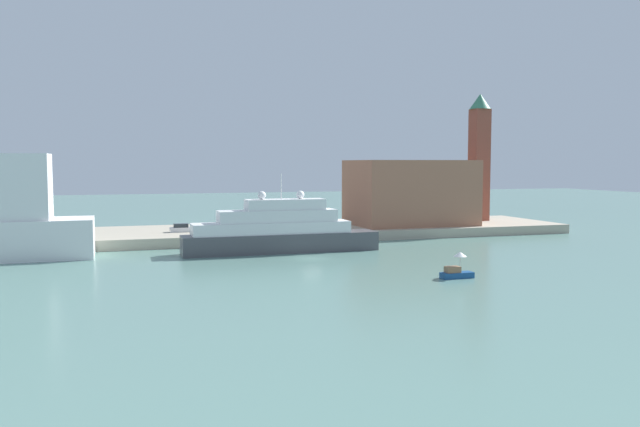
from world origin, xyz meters
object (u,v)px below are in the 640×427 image
Objects in this scene: harbor_building at (410,192)px; large_yacht at (279,231)px; person_figure at (211,229)px; small_motorboat at (457,270)px; bell_tower at (479,153)px; mooring_bollard at (302,231)px; parked_car at (182,228)px.

large_yacht is at bearing -148.73° from harbor_building.
harbor_building is 38.45m from person_figure.
small_motorboat is at bearing -109.22° from harbor_building.
harbor_building is 12.06× the size of person_figure.
bell_tower is (16.62, 3.36, 7.39)m from harbor_building.
bell_tower is 43.86m from mooring_bollard.
large_yacht is 52.38m from bell_tower.
mooring_bollard is (18.54, -7.88, -0.27)m from parked_car.
small_motorboat is at bearing -59.15° from parked_car.
large_yacht is 21.13m from parked_car.
person_figure is 14.80m from mooring_bollard.
person_figure is at bearing 118.97° from small_motorboat.
bell_tower is 60.15m from parked_car.
parked_car is at bearing 156.97° from mooring_bollard.
parked_car is at bearing -178.80° from harbor_building.
large_yacht is 30.43m from small_motorboat.
large_yacht reaches higher than mooring_bollard.
small_motorboat is 48.07m from harbor_building.
parked_car is 20.15m from mooring_bollard.
bell_tower reaches higher than small_motorboat.
person_figure is at bearing -171.23° from bell_tower.
large_yacht is 1.34× the size of harbor_building.
mooring_bollard is at bearing 102.14° from small_motorboat.
harbor_building is 0.86× the size of bell_tower.
small_motorboat is 0.95× the size of parked_car.
person_figure is at bearing 165.41° from mooring_bollard.
small_motorboat is at bearing -61.03° from person_figure.
mooring_bollard is at bearing 56.14° from large_yacht.
large_yacht is at bearing -155.21° from bell_tower.
harbor_building is at bearing 70.78° from small_motorboat.
parked_car reaches higher than small_motorboat.
bell_tower is at bearing 24.79° from large_yacht.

